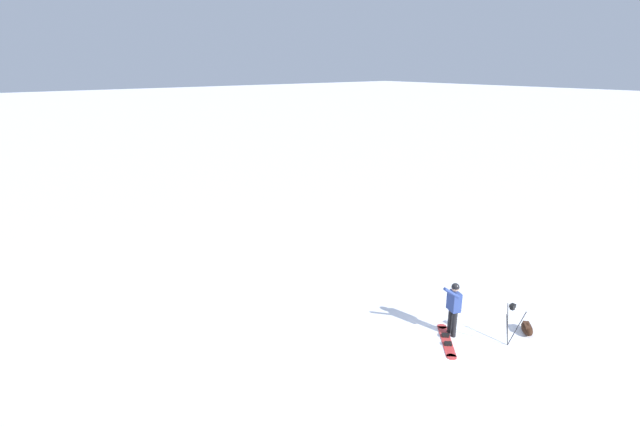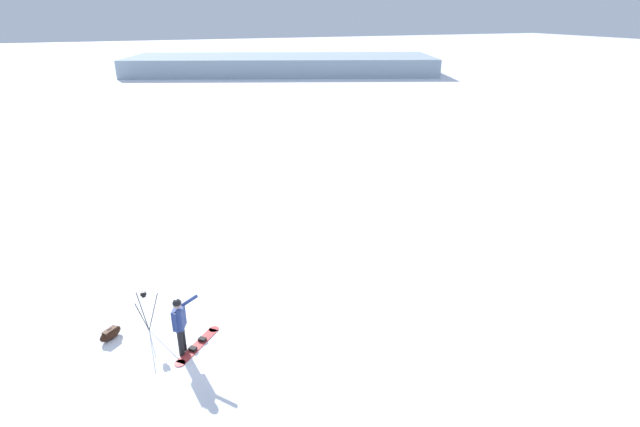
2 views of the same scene
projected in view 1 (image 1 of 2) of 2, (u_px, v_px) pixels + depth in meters
The scene contains 5 objects.
ground_plane at pixel (462, 345), 13.64m from camera, with size 300.00×300.00×0.00m, color white.
snowboarder at pixel (454, 304), 13.88m from camera, with size 0.47×0.74×1.68m.
snowboard at pixel (447, 340), 13.83m from camera, with size 1.45×1.36×0.10m.
gear_bag_large at pixel (527, 328), 14.20m from camera, with size 0.68×0.70×0.30m.
camera_tripod at pixel (512, 316), 13.38m from camera, with size 0.62×0.64×1.29m.
Camera 1 is at (-6.87, 10.52, 7.66)m, focal length 26.99 mm.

